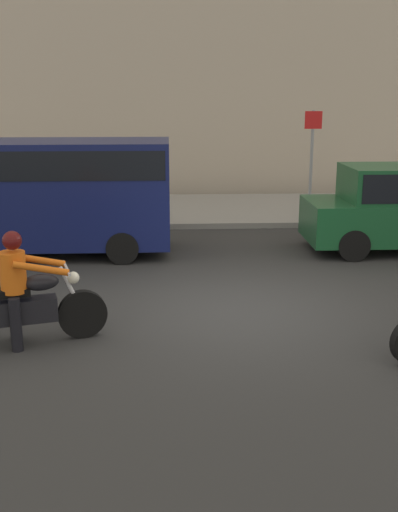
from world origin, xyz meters
TOP-DOWN VIEW (x-y plane):
  - ground_plane at (0.00, 0.00)m, footprint 80.00×80.00m
  - sidewalk_slab at (0.00, 8.00)m, footprint 40.00×4.40m
  - motorcycle_with_rider_orange_stripe at (-3.01, -1.19)m, footprint 2.13×0.84m
  - parked_van_navy at (-3.50, 3.63)m, footprint 4.92×1.96m
  - street_sign_post at (2.64, 6.89)m, footprint 0.44×0.08m

SIDE VIEW (x-z plane):
  - ground_plane at x=0.00m, z-range 0.00..0.00m
  - sidewalk_slab at x=0.00m, z-range 0.00..0.14m
  - motorcycle_with_rider_orange_stripe at x=-3.01m, z-range -0.14..1.43m
  - parked_van_navy at x=-3.50m, z-range 0.19..2.52m
  - street_sign_post at x=2.64m, z-range 0.42..3.09m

